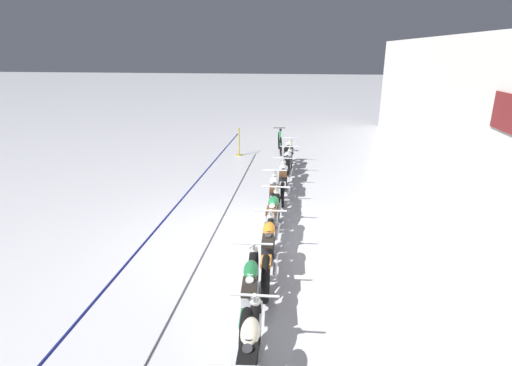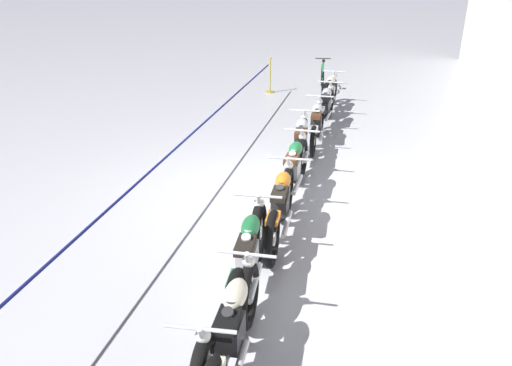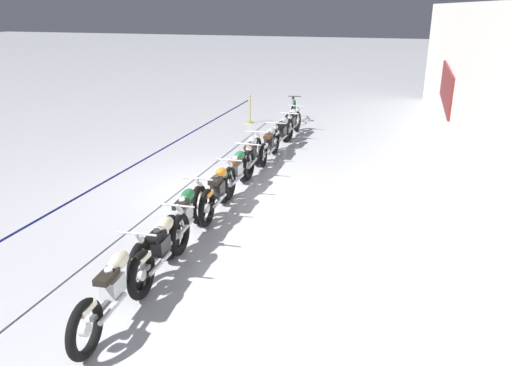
# 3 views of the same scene
# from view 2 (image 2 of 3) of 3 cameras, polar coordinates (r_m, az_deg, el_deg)

# --- Properties ---
(ground_plane) EXTENTS (120.00, 120.00, 0.00)m
(ground_plane) POSITION_cam_2_polar(r_m,az_deg,el_deg) (8.65, -0.02, -1.19)
(ground_plane) COLOR silver
(motorcycle_cream_0) EXTENTS (2.12, 0.62, 0.92)m
(motorcycle_cream_0) POSITION_cam_2_polar(r_m,az_deg,el_deg) (13.54, 8.39, 10.10)
(motorcycle_cream_0) COLOR black
(motorcycle_cream_0) RESTS_ON ground
(motorcycle_silver_1) EXTENTS (2.28, 0.62, 0.94)m
(motorcycle_silver_1) POSITION_cam_2_polar(r_m,az_deg,el_deg) (12.14, 7.89, 8.51)
(motorcycle_silver_1) COLOR black
(motorcycle_silver_1) RESTS_ON ground
(motorcycle_silver_2) EXTENTS (2.20, 0.62, 0.91)m
(motorcycle_silver_2) POSITION_cam_2_polar(r_m,az_deg,el_deg) (10.91, 6.92, 6.73)
(motorcycle_silver_2) COLOR black
(motorcycle_silver_2) RESTS_ON ground
(motorcycle_silver_3) EXTENTS (2.23, 0.62, 0.97)m
(motorcycle_silver_3) POSITION_cam_2_polar(r_m,az_deg,el_deg) (9.61, 5.14, 4.48)
(motorcycle_silver_3) COLOR black
(motorcycle_silver_3) RESTS_ON ground
(motorcycle_green_4) EXTENTS (2.41, 0.62, 0.97)m
(motorcycle_green_4) POSITION_cam_2_polar(r_m,az_deg,el_deg) (8.35, 4.27, 1.34)
(motorcycle_green_4) COLOR black
(motorcycle_green_4) RESTS_ON ground
(motorcycle_orange_5) EXTENTS (2.28, 0.62, 0.96)m
(motorcycle_orange_5) POSITION_cam_2_polar(r_m,az_deg,el_deg) (7.16, 2.86, -2.66)
(motorcycle_orange_5) COLOR black
(motorcycle_orange_5) RESTS_ON ground
(motorcycle_green_6) EXTENTS (2.35, 0.62, 0.98)m
(motorcycle_green_6) POSITION_cam_2_polar(r_m,az_deg,el_deg) (5.97, -0.87, -8.65)
(motorcycle_green_6) COLOR black
(motorcycle_green_6) RESTS_ON ground
(motorcycle_cream_7) EXTENTS (2.20, 0.62, 0.96)m
(motorcycle_cream_7) POSITION_cam_2_polar(r_m,az_deg,el_deg) (4.96, -2.75, -16.84)
(motorcycle_cream_7) COLOR black
(motorcycle_cream_7) RESTS_ON ground
(bicycle) EXTENTS (1.72, 0.48, 0.96)m
(bicycle) POSITION_cam_2_polar(r_m,az_deg,el_deg) (15.72, 7.60, 11.86)
(bicycle) COLOR black
(bicycle) RESTS_ON ground
(stanchion_far_left) EXTENTS (13.94, 0.28, 1.05)m
(stanchion_far_left) POSITION_cam_2_polar(r_m,az_deg,el_deg) (10.03, -5.01, 7.07)
(stanchion_far_left) COLOR gold
(stanchion_far_left) RESTS_ON ground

